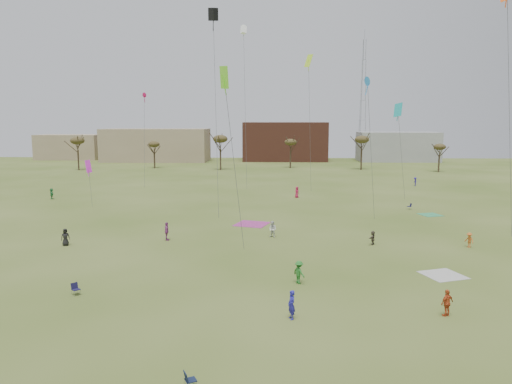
{
  "coord_description": "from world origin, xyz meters",
  "views": [
    {
      "loc": [
        1.83,
        -35.21,
        12.43
      ],
      "look_at": [
        0.0,
        12.0,
        5.5
      ],
      "focal_mm": 34.11,
      "sensor_mm": 36.0,
      "label": 1
    }
  ],
  "objects_px": {
    "spectator_fore_a": "(447,303)",
    "radio_tower": "(363,100)",
    "flyer_near_center": "(299,272)",
    "flyer_near_right": "(291,305)",
    "camp_chair_right": "(409,208)",
    "camp_chair_center": "(190,383)",
    "camp_chair_left": "(76,292)"
  },
  "relations": [
    {
      "from": "camp_chair_center",
      "to": "camp_chair_left",
      "type": "bearing_deg",
      "value": 14.32
    },
    {
      "from": "flyer_near_center",
      "to": "flyer_near_right",
      "type": "xyz_separation_m",
      "value": [
        -0.81,
        -6.83,
        0.04
      ]
    },
    {
      "from": "flyer_near_right",
      "to": "spectator_fore_a",
      "type": "distance_m",
      "value": 10.02
    },
    {
      "from": "camp_chair_left",
      "to": "camp_chair_center",
      "type": "distance_m",
      "value": 15.83
    },
    {
      "from": "radio_tower",
      "to": "flyer_near_center",
      "type": "bearing_deg",
      "value": -101.95
    },
    {
      "from": "flyer_near_right",
      "to": "radio_tower",
      "type": "bearing_deg",
      "value": 147.75
    },
    {
      "from": "flyer_near_right",
      "to": "camp_chair_center",
      "type": "distance_m",
      "value": 9.69
    },
    {
      "from": "flyer_near_center",
      "to": "flyer_near_right",
      "type": "distance_m",
      "value": 6.88
    },
    {
      "from": "flyer_near_right",
      "to": "camp_chair_center",
      "type": "bearing_deg",
      "value": -51.7
    },
    {
      "from": "flyer_near_right",
      "to": "radio_tower",
      "type": "xyz_separation_m",
      "value": [
        27.07,
        130.87,
        18.28
      ]
    },
    {
      "from": "flyer_near_right",
      "to": "spectator_fore_a",
      "type": "bearing_deg",
      "value": 74.3
    },
    {
      "from": "flyer_near_center",
      "to": "flyer_near_right",
      "type": "height_order",
      "value": "flyer_near_right"
    },
    {
      "from": "flyer_near_right",
      "to": "camp_chair_left",
      "type": "xyz_separation_m",
      "value": [
        -15.37,
        3.69,
        -0.67
      ]
    },
    {
      "from": "camp_chair_left",
      "to": "flyer_near_center",
      "type": "bearing_deg",
      "value": -36.23
    },
    {
      "from": "spectator_fore_a",
      "to": "camp_chair_center",
      "type": "bearing_deg",
      "value": -0.43
    },
    {
      "from": "spectator_fore_a",
      "to": "radio_tower",
      "type": "xyz_separation_m",
      "value": [
        17.08,
        130.02,
        18.33
      ]
    },
    {
      "from": "spectator_fore_a",
      "to": "radio_tower",
      "type": "height_order",
      "value": "radio_tower"
    },
    {
      "from": "flyer_near_center",
      "to": "camp_chair_left",
      "type": "xyz_separation_m",
      "value": [
        -16.18,
        -3.15,
        -0.63
      ]
    },
    {
      "from": "flyer_near_center",
      "to": "spectator_fore_a",
      "type": "relative_size",
      "value": 1.01
    },
    {
      "from": "flyer_near_right",
      "to": "camp_chair_right",
      "type": "bearing_deg",
      "value": 134.8
    },
    {
      "from": "spectator_fore_a",
      "to": "camp_chair_right",
      "type": "relative_size",
      "value": 2.03
    },
    {
      "from": "flyer_near_center",
      "to": "spectator_fore_a",
      "type": "height_order",
      "value": "flyer_near_center"
    },
    {
      "from": "flyer_near_right",
      "to": "camp_chair_left",
      "type": "height_order",
      "value": "flyer_near_right"
    },
    {
      "from": "spectator_fore_a",
      "to": "radio_tower",
      "type": "relative_size",
      "value": 0.04
    },
    {
      "from": "radio_tower",
      "to": "camp_chair_center",
      "type": "bearing_deg",
      "value": -102.98
    },
    {
      "from": "radio_tower",
      "to": "camp_chair_left",
      "type": "bearing_deg",
      "value": -108.45
    },
    {
      "from": "flyer_near_right",
      "to": "radio_tower",
      "type": "relative_size",
      "value": 0.05
    },
    {
      "from": "camp_chair_center",
      "to": "radio_tower",
      "type": "xyz_separation_m",
      "value": [
        32.07,
        139.15,
        18.95
      ]
    },
    {
      "from": "camp_chair_right",
      "to": "camp_chair_center",
      "type": "bearing_deg",
      "value": -32.32
    },
    {
      "from": "flyer_near_right",
      "to": "camp_chair_left",
      "type": "bearing_deg",
      "value": -124.05
    },
    {
      "from": "camp_chair_center",
      "to": "camp_chair_right",
      "type": "relative_size",
      "value": 1.0
    },
    {
      "from": "camp_chair_left",
      "to": "camp_chair_center",
      "type": "bearing_deg",
      "value": -96.32
    }
  ]
}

